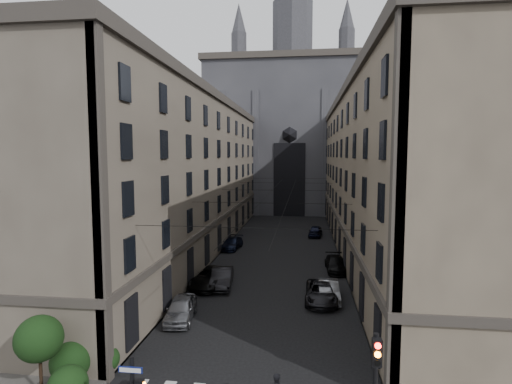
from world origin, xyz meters
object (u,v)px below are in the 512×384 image
at_px(car_left_far, 232,243).
at_px(car_right_midfar, 336,264).
at_px(car_right_midnear, 321,292).
at_px(gothic_tower, 292,127).
at_px(car_left_midfar, 211,277).
at_px(car_right_near, 328,291).
at_px(car_left_midnear, 222,278).
at_px(car_left_near, 181,309).
at_px(car_right_far, 315,231).

height_order(car_left_far, car_right_midfar, car_right_midfar).
height_order(car_left_far, car_right_midnear, car_right_midnear).
distance_m(gothic_tower, car_right_midfar, 50.63).
relative_size(car_left_midfar, car_right_near, 1.27).
height_order(car_right_near, car_right_midfar, car_right_near).
distance_m(car_left_midnear, car_left_far, 14.41).
bearing_deg(car_left_midfar, gothic_tower, 90.96).
relative_size(car_left_near, car_left_midnear, 0.94).
distance_m(gothic_tower, car_right_near, 58.25).
distance_m(gothic_tower, car_left_midfar, 56.27).
bearing_deg(car_left_midnear, car_right_midnear, -22.97).
distance_m(car_left_midfar, car_right_far, 25.37).
relative_size(car_right_near, car_right_far, 1.06).
xyz_separation_m(gothic_tower, car_right_near, (4.95, -55.48, -17.04)).
bearing_deg(car_right_midfar, car_right_near, -101.25).
xyz_separation_m(car_left_near, car_right_midfar, (11.86, 13.53, -0.07)).
relative_size(car_right_near, car_right_midnear, 0.85).
relative_size(car_left_midfar, car_right_midfar, 1.17).
distance_m(car_left_far, car_right_near, 19.71).
bearing_deg(car_right_midfar, car_right_far, 92.83).
height_order(car_left_far, car_right_far, car_right_far).
bearing_deg(car_right_midfar, car_left_near, -133.88).
bearing_deg(car_right_midnear, car_left_midnear, 165.35).
bearing_deg(car_right_far, car_left_far, -132.21).
height_order(car_left_near, car_right_far, car_left_near).
bearing_deg(car_left_midnear, car_right_near, -19.15).
bearing_deg(car_right_midnear, car_left_far, 123.49).
relative_size(gothic_tower, car_right_midfar, 11.61).
bearing_deg(car_left_midfar, car_left_midnear, 5.75).
bearing_deg(car_right_far, car_left_midfar, -105.75).
bearing_deg(car_right_midfar, car_left_midnear, -152.19).
height_order(car_left_midnear, car_right_midfar, car_left_midnear).
relative_size(car_left_near, car_left_midfar, 0.80).
height_order(car_left_midnear, car_left_far, car_left_midnear).
bearing_deg(car_left_far, car_left_near, -83.07).
bearing_deg(car_left_midnear, car_left_midfar, 172.79).
xyz_separation_m(car_left_near, car_right_far, (10.21, 30.81, -0.05)).
bearing_deg(gothic_tower, car_left_midfar, -95.60).
distance_m(car_left_midfar, car_right_midnear, 9.95).
xyz_separation_m(car_left_midnear, car_right_midfar, (10.45, 6.14, -0.09)).
xyz_separation_m(car_left_near, car_right_midnear, (10.03, 4.82, -0.04)).
distance_m(car_left_near, car_left_far, 21.69).
height_order(car_left_midfar, car_left_far, car_left_midfar).
relative_size(gothic_tower, car_left_midnear, 11.67).
relative_size(car_left_midfar, car_right_midnear, 1.07).
xyz_separation_m(car_right_near, car_right_midfar, (1.25, 8.23, -0.03)).
bearing_deg(gothic_tower, car_left_near, -95.32).
distance_m(car_right_near, car_right_midfar, 8.32).
xyz_separation_m(gothic_tower, car_left_near, (-5.66, -60.78, -17.00)).
height_order(gothic_tower, car_left_midnear, gothic_tower).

